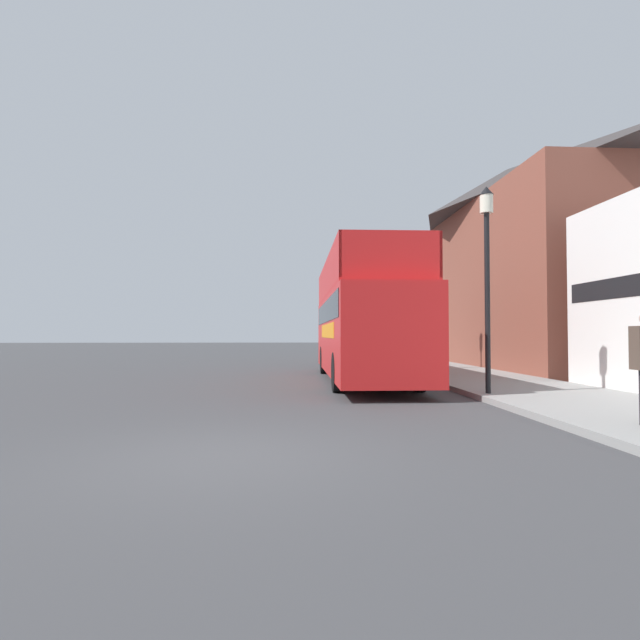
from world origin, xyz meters
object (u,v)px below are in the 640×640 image
lamp_post_third (377,304)px  lamp_post_second (411,284)px  lamp_post_nearest (487,251)px  parked_car_ahead_of_bus (356,353)px  tour_bus (362,327)px

lamp_post_third → lamp_post_second: bearing=-90.7°
lamp_post_nearest → lamp_post_second: (0.23, 8.71, 0.07)m
parked_car_ahead_of_bus → lamp_post_nearest: bearing=-85.5°
lamp_post_third → tour_bus: bearing=-102.4°
parked_car_ahead_of_bus → lamp_post_third: 5.10m
parked_car_ahead_of_bus → lamp_post_nearest: (1.47, -13.54, 3.02)m
parked_car_ahead_of_bus → lamp_post_third: bearing=63.3°
lamp_post_nearest → parked_car_ahead_of_bus: bearing=96.2°
tour_bus → lamp_post_third: size_ratio=2.35×
lamp_post_second → parked_car_ahead_of_bus: bearing=109.4°
lamp_post_nearest → tour_bus: bearing=115.7°
lamp_post_third → parked_car_ahead_of_bus: bearing=-115.0°
lamp_post_second → lamp_post_third: 8.71m
parked_car_ahead_of_bus → lamp_post_third: (1.81, 3.88, 2.78)m
parked_car_ahead_of_bus → lamp_post_third: size_ratio=0.91×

